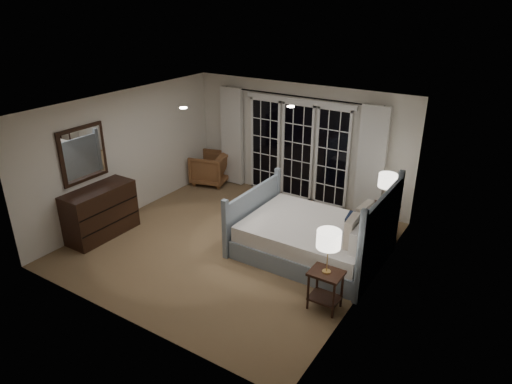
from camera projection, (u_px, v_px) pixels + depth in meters
The scene contains 20 objects.
floor at pixel (232, 244), 8.25m from camera, with size 5.00×5.00×0.00m, color olive.
ceiling at pixel (229, 107), 7.25m from camera, with size 5.00×5.00×0.00m, color white.
wall_left at pixel (127, 154), 8.98m from camera, with size 0.02×5.00×2.50m, color silver.
wall_right at pixel (373, 215), 6.52m from camera, with size 0.02×5.00×2.50m, color silver.
wall_back at pixel (299, 143), 9.69m from camera, with size 5.00×0.02×2.50m, color silver.
wall_front at pixel (117, 242), 5.82m from camera, with size 5.00×0.02×2.50m, color silver.
french_doors at pixel (297, 150), 9.72m from camera, with size 2.50×0.04×2.20m.
curtain_rod at pixel (298, 96), 9.21m from camera, with size 0.03×0.03×3.50m, color black.
curtain_left at pixel (232, 136), 10.45m from camera, with size 0.55×0.10×2.25m, color silver.
curtain_right at pixel (371, 163), 8.82m from camera, with size 0.55×0.10×2.25m, color silver.
downlight_a at pixel (291, 107), 7.33m from camera, with size 0.12×0.12×0.01m, color white.
downlight_b at pixel (183, 108), 7.24m from camera, with size 0.12×0.12×0.01m, color white.
bed at pixel (314, 237), 7.76m from camera, with size 2.39×1.73×1.40m.
nightstand_left at pixel (325, 285), 6.42m from camera, with size 0.46×0.37×0.60m.
nightstand_right at pixel (383, 217), 8.28m from camera, with size 0.49×0.39×0.64m.
lamp_left at pixel (329, 240), 6.13m from camera, with size 0.34×0.34×0.65m.
lamp_right at pixel (388, 181), 8.00m from camera, with size 0.33×0.33×0.63m.
armchair at pixel (210, 168), 10.76m from camera, with size 0.79×0.81×0.74m, color brown.
dresser at pixel (100, 212), 8.38m from camera, with size 0.57×1.33×0.94m.
mirror at pixel (83, 154), 8.06m from camera, with size 0.05×0.85×1.00m.
Camera 1 is at (4.23, -5.83, 4.16)m, focal length 32.00 mm.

